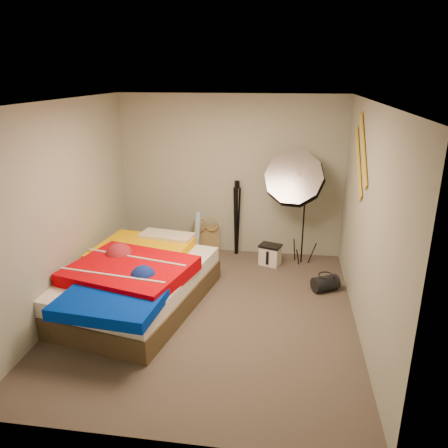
% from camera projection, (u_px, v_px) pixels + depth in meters
% --- Properties ---
extents(floor, '(4.00, 4.00, 0.00)m').
position_uv_depth(floor, '(209.00, 312.00, 5.35)').
color(floor, brown).
rests_on(floor, ground).
extents(ceiling, '(4.00, 4.00, 0.00)m').
position_uv_depth(ceiling, '(206.00, 102.00, 4.53)').
color(ceiling, silver).
rests_on(ceiling, wall_back).
extents(wall_back, '(3.50, 0.00, 3.50)m').
position_uv_depth(wall_back, '(231.00, 176.00, 6.81)').
color(wall_back, '#969E8D').
rests_on(wall_back, floor).
extents(wall_front, '(3.50, 0.00, 3.50)m').
position_uv_depth(wall_front, '(157.00, 303.00, 3.07)').
color(wall_front, '#969E8D').
rests_on(wall_front, floor).
extents(wall_left, '(0.00, 4.00, 4.00)m').
position_uv_depth(wall_left, '(63.00, 209.00, 5.18)').
color(wall_left, '#969E8D').
rests_on(wall_left, floor).
extents(wall_right, '(0.00, 4.00, 4.00)m').
position_uv_depth(wall_right, '(367.00, 223.00, 4.71)').
color(wall_right, '#969E8D').
rests_on(wall_right, floor).
extents(tote_bag, '(0.47, 0.29, 0.45)m').
position_uv_depth(tote_bag, '(206.00, 239.00, 7.11)').
color(tote_bag, '#A08951').
rests_on(tote_bag, floor).
extents(wrapping_roll, '(0.14, 0.23, 0.77)m').
position_uv_depth(wrapping_roll, '(197.00, 236.00, 6.77)').
color(wrapping_roll, '#599AB8').
rests_on(wrapping_roll, floor).
extents(camera_case, '(0.35, 0.30, 0.29)m').
position_uv_depth(camera_case, '(270.00, 255.00, 6.65)').
color(camera_case, white).
rests_on(camera_case, floor).
extents(duffel_bag, '(0.40, 0.35, 0.21)m').
position_uv_depth(duffel_bag, '(325.00, 283.00, 5.86)').
color(duffel_bag, black).
rests_on(duffel_bag, floor).
extents(wall_stripe_upper, '(0.02, 0.91, 0.78)m').
position_uv_depth(wall_stripe_upper, '(363.00, 149.00, 5.04)').
color(wall_stripe_upper, gold).
rests_on(wall_stripe_upper, wall_right).
extents(wall_stripe_lower, '(0.02, 0.91, 0.78)m').
position_uv_depth(wall_stripe_lower, '(359.00, 162.00, 5.34)').
color(wall_stripe_lower, gold).
rests_on(wall_stripe_lower, wall_right).
extents(bed, '(1.89, 2.50, 0.63)m').
position_uv_depth(bed, '(135.00, 282.00, 5.44)').
color(bed, '#4F3F28').
rests_on(bed, floor).
extents(photo_umbrella, '(1.14, 0.89, 1.84)m').
position_uv_depth(photo_umbrella, '(295.00, 180.00, 6.29)').
color(photo_umbrella, black).
rests_on(photo_umbrella, floor).
extents(camera_tripod, '(0.09, 0.09, 1.21)m').
position_uv_depth(camera_tripod, '(237.00, 213.00, 6.87)').
color(camera_tripod, black).
rests_on(camera_tripod, floor).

